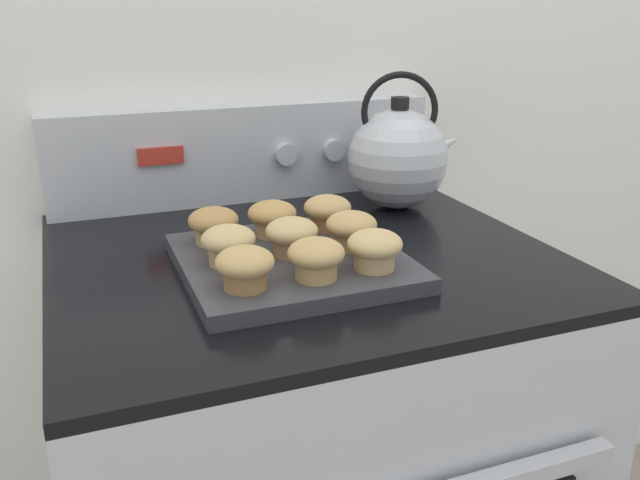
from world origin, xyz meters
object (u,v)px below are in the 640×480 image
Objects in this scene: muffin_r2_c2 at (327,211)px; muffin_pan at (291,262)px; muffin_r2_c0 at (214,224)px; muffin_r1_c1 at (292,235)px; tea_kettle at (399,157)px; muffin_r0_c1 at (316,257)px; muffin_r0_c0 at (245,266)px; muffin_r1_c2 at (351,228)px; muffin_r2_c1 at (272,217)px; muffin_r1_c0 at (229,243)px; muffin_r0_c2 at (375,248)px.

muffin_pan is at bearing -135.47° from muffin_r2_c2.
muffin_r2_c0 is 1.00× the size of muffin_r2_c2.
muffin_pan is at bearing -143.43° from muffin_r1_c1.
muffin_r1_c1 is 0.36m from tea_kettle.
tea_kettle reaches higher than muffin_pan.
muffin_r1_c1 is at bearing 90.76° from muffin_r0_c1.
muffin_pan is at bearing -44.81° from muffin_r2_c0.
muffin_r1_c2 is (0.18, 0.09, 0.00)m from muffin_r0_c0.
muffin_pan is at bearing 44.36° from muffin_r0_c0.
muffin_pan is 0.10m from muffin_r2_c1.
muffin_r1_c0 is 0.09m from muffin_r2_c0.
muffin_r1_c1 is at bearing -135.34° from muffin_r2_c2.
muffin_r2_c1 is at bearing 90.47° from muffin_r1_c1.
muffin_r0_c1 and muffin_r1_c1 have the same top height.
muffin_r2_c2 is at bearing -0.08° from muffin_r2_c0.
muffin_r1_c1 and muffin_r2_c0 have the same top height.
muffin_r1_c1 is 1.00× the size of muffin_r2_c2.
muffin_pan is at bearing -141.98° from tea_kettle.
muffin_r0_c2 is 1.00× the size of muffin_r1_c1.
muffin_r0_c1 is at bearing -131.79° from tea_kettle.
muffin_r2_c1 is (0.09, 0.18, 0.00)m from muffin_r0_c0.
muffin_r1_c0 is 1.00× the size of muffin_r2_c2.
muffin_r1_c1 is 0.30× the size of tea_kettle.
muffin_r1_c0 is (0.00, 0.09, 0.00)m from muffin_r0_c0.
muffin_r1_c2 is 0.30× the size of tea_kettle.
muffin_r0_c1 is 1.00× the size of muffin_r2_c0.
muffin_r1_c1 is at bearing 133.87° from muffin_r0_c2.
muffin_r0_c0 and muffin_r2_c2 have the same top height.
muffin_r0_c1 is 1.00× the size of muffin_r1_c2.
muffin_r2_c0 and muffin_r2_c1 have the same top height.
muffin_r1_c1 is at bearing 0.66° from muffin_r1_c0.
muffin_r1_c2 is 0.13m from muffin_r2_c1.
muffin_r2_c1 is 1.00× the size of muffin_r2_c2.
muffin_r0_c0 is at bearing -135.76° from muffin_r1_c1.
muffin_r1_c2 and muffin_r2_c2 have the same top height.
muffin_pan is 4.14× the size of muffin_r1_c2.
muffin_r2_c2 is at bearing 90.50° from muffin_r1_c2.
muffin_r0_c1 and muffin_r2_c0 have the same top height.
muffin_r2_c1 is at bearing 90.61° from muffin_r0_c1.
tea_kettle reaches higher than muffin_r1_c2.
muffin_r2_c2 is (-0.00, 0.09, 0.00)m from muffin_r1_c2.
muffin_r2_c2 is at bearing 44.53° from muffin_pan.
muffin_pan is 4.14× the size of muffin_r1_c0.
muffin_r0_c0 is 0.13m from muffin_r1_c1.
muffin_r1_c1 is (-0.00, 0.09, 0.00)m from muffin_r0_c1.
muffin_r2_c1 is at bearing 89.43° from muffin_pan.
muffin_r1_c2 is 1.00× the size of muffin_r2_c1.
muffin_r1_c0 is at bearing 179.90° from muffin_pan.
muffin_r0_c1 is 0.42m from tea_kettle.
muffin_pan is at bearing 134.79° from muffin_r0_c2.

